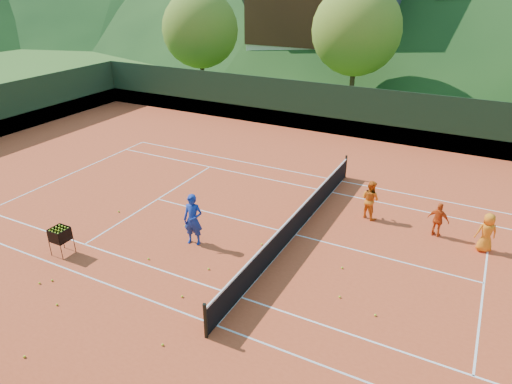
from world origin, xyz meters
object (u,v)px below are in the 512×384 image
at_px(coach, 193,220).
at_px(student_a, 370,199).
at_px(chalet_left, 325,12).
at_px(tennis_net, 296,223).
at_px(student_c, 487,233).
at_px(ball_hopper, 60,235).
at_px(student_b, 438,220).

distance_m(coach, student_a, 6.94).
bearing_deg(chalet_left, tennis_net, -71.57).
xyz_separation_m(student_c, ball_hopper, (-12.80, -6.93, 0.03)).
bearing_deg(ball_hopper, coach, 36.61).
relative_size(student_b, ball_hopper, 1.32).
relative_size(tennis_net, chalet_left, 0.87).
xyz_separation_m(student_a, tennis_net, (-2.04, -2.59, -0.28)).
relative_size(student_a, student_c, 1.10).
bearing_deg(student_b, student_a, 6.39).
height_order(student_b, tennis_net, student_b).
height_order(tennis_net, chalet_left, chalet_left).
distance_m(student_c, ball_hopper, 14.56).
height_order(coach, student_a, coach).
xyz_separation_m(coach, student_b, (7.60, 4.54, -0.29)).
bearing_deg(student_a, coach, 67.92).
relative_size(coach, tennis_net, 0.16).
xyz_separation_m(coach, ball_hopper, (-3.60, -2.68, -0.20)).
xyz_separation_m(student_a, chalet_left, (-12.04, 27.41, 4.84)).
distance_m(student_b, ball_hopper, 13.32).
xyz_separation_m(student_b, ball_hopper, (-11.20, -7.22, 0.09)).
bearing_deg(coach, student_a, 30.54).
xyz_separation_m(coach, student_c, (9.20, 4.26, -0.23)).
bearing_deg(student_a, student_b, -161.45).
bearing_deg(tennis_net, student_c, 18.22).
bearing_deg(tennis_net, ball_hopper, -143.38).
height_order(tennis_net, ball_hopper, tennis_net).
distance_m(student_a, ball_hopper, 11.40).
bearing_deg(student_c, ball_hopper, 5.85).
height_order(student_c, chalet_left, chalet_left).
bearing_deg(student_b, ball_hopper, 44.83).
bearing_deg(student_c, tennis_net, -4.38).
relative_size(coach, student_a, 1.21).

